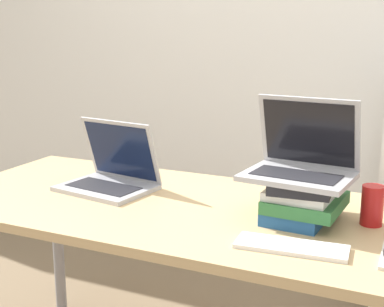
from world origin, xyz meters
TOP-DOWN VIEW (x-y plane):
  - wall_back at (0.00, 1.50)m, footprint 8.00×0.05m
  - desk at (0.00, 0.39)m, footprint 1.78×0.77m
  - laptop_left at (-0.35, 0.45)m, footprint 0.36×0.29m
  - book_stack at (0.37, 0.41)m, footprint 0.23×0.29m
  - laptop_on_books at (0.36, 0.42)m, footprint 0.34×0.27m
  - wireless_keyboard at (0.40, 0.17)m, footprint 0.31×0.13m
  - soda_can at (0.57, 0.45)m, footprint 0.07×0.07m

SIDE VIEW (x-z plane):
  - desk at x=0.00m, z-range 0.30..1.05m
  - wireless_keyboard at x=0.40m, z-range 0.74..0.76m
  - laptop_left at x=-0.35m, z-range 0.67..0.92m
  - soda_can at x=0.57m, z-range 0.74..0.87m
  - book_stack at x=0.37m, z-range 0.75..0.88m
  - laptop_on_books at x=0.36m, z-range 0.81..1.05m
  - wall_back at x=0.00m, z-range 0.00..2.70m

